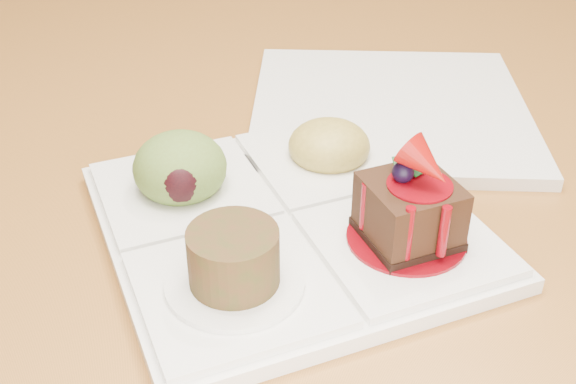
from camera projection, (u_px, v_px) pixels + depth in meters
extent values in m
cube|color=#A4642A|center=(361.00, 23.00, 0.96)|extent=(1.00, 1.80, 0.04)
cylinder|color=#A4642A|center=(103.00, 59.00, 1.80)|extent=(0.06, 0.06, 0.71)
cylinder|color=#A4642A|center=(441.00, 39.00, 1.91)|extent=(0.06, 0.06, 0.71)
cylinder|color=black|center=(136.00, 315.00, 1.24)|extent=(0.04, 0.04, 0.43)
cylinder|color=black|center=(536.00, 191.00, 1.56)|extent=(0.04, 0.04, 0.43)
cube|color=white|center=(288.00, 225.00, 0.54)|extent=(0.31, 0.31, 0.01)
cube|color=white|center=(406.00, 243.00, 0.50)|extent=(0.15, 0.15, 0.01)
cube|color=white|center=(235.00, 289.00, 0.46)|extent=(0.15, 0.15, 0.01)
cube|color=white|center=(182.00, 189.00, 0.56)|extent=(0.15, 0.15, 0.01)
cube|color=white|center=(329.00, 158.00, 0.60)|extent=(0.15, 0.15, 0.01)
cylinder|color=#6B040B|center=(406.00, 238.00, 0.50)|extent=(0.08, 0.08, 0.00)
cube|color=black|center=(407.00, 235.00, 0.50)|extent=(0.07, 0.07, 0.01)
cube|color=black|center=(410.00, 207.00, 0.49)|extent=(0.07, 0.07, 0.04)
cylinder|color=#6B040B|center=(413.00, 183.00, 0.47)|extent=(0.04, 0.04, 0.00)
sphere|color=black|center=(403.00, 172.00, 0.47)|extent=(0.01, 0.01, 0.01)
cone|color=#980D09|center=(427.00, 165.00, 0.46)|extent=(0.05, 0.05, 0.04)
cube|color=#104015|center=(412.00, 167.00, 0.48)|extent=(0.02, 0.02, 0.01)
cube|color=#104015|center=(401.00, 166.00, 0.48)|extent=(0.01, 0.02, 0.01)
cylinder|color=#6B040B|center=(408.00, 235.00, 0.46)|extent=(0.01, 0.01, 0.04)
cylinder|color=#6B040B|center=(444.00, 231.00, 0.46)|extent=(0.01, 0.01, 0.04)
cylinder|color=#6B040B|center=(365.00, 206.00, 0.49)|extent=(0.01, 0.01, 0.04)
cylinder|color=white|center=(235.00, 283.00, 0.46)|extent=(0.09, 0.09, 0.00)
cylinder|color=#502716|center=(234.00, 257.00, 0.45)|extent=(0.06, 0.06, 0.04)
cylinder|color=#48220F|center=(233.00, 240.00, 0.44)|extent=(0.05, 0.05, 0.00)
ellipsoid|color=#5B7F33|center=(180.00, 168.00, 0.55)|extent=(0.07, 0.07, 0.05)
ellipsoid|color=black|center=(181.00, 183.00, 0.53)|extent=(0.04, 0.03, 0.03)
ellipsoid|color=gold|center=(329.00, 146.00, 0.59)|extent=(0.07, 0.07, 0.04)
cube|color=red|center=(346.00, 135.00, 0.59)|extent=(0.02, 0.02, 0.02)
cube|color=#577D1B|center=(330.00, 132.00, 0.60)|extent=(0.02, 0.02, 0.02)
cube|color=red|center=(310.00, 135.00, 0.60)|extent=(0.02, 0.02, 0.01)
cube|color=#577D1B|center=(315.00, 147.00, 0.59)|extent=(0.02, 0.02, 0.01)
cube|color=red|center=(329.00, 151.00, 0.58)|extent=(0.02, 0.02, 0.02)
cube|color=#577D1B|center=(342.00, 147.00, 0.59)|extent=(0.02, 0.02, 0.01)
cube|color=white|center=(389.00, 109.00, 0.69)|extent=(0.30, 0.30, 0.01)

